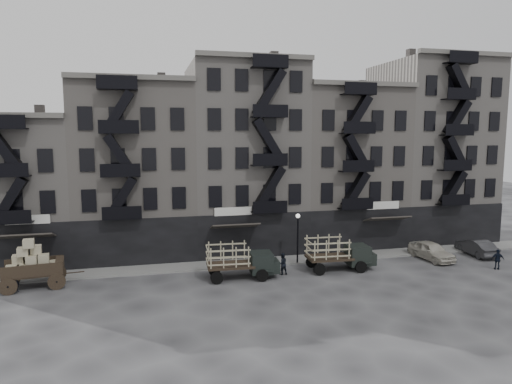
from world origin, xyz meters
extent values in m
plane|color=#38383A|center=(0.00, 0.00, 0.00)|extent=(140.00, 140.00, 0.00)
cube|color=slate|center=(0.00, 3.75, 0.07)|extent=(55.00, 2.50, 0.15)
cube|color=gray|center=(-20.00, 10.00, 6.00)|extent=(10.00, 10.00, 12.00)
cube|color=black|center=(-20.00, 5.05, 2.00)|extent=(10.00, 0.35, 4.00)
cube|color=#4C4744|center=(-17.50, 10.00, 12.60)|extent=(0.70, 0.70, 1.20)
cube|color=gray|center=(-10.00, 10.00, 7.50)|extent=(10.00, 10.00, 15.00)
cube|color=black|center=(-10.00, 5.05, 2.00)|extent=(10.00, 0.35, 4.00)
cube|color=#595651|center=(-10.00, 4.85, 15.20)|extent=(10.00, 0.50, 0.40)
cube|color=#4C4744|center=(-13.00, 10.00, 15.60)|extent=(0.70, 0.70, 1.20)
cube|color=#4C4744|center=(-7.50, 10.00, 15.60)|extent=(0.70, 0.70, 1.20)
cube|color=gray|center=(0.00, 10.00, 8.50)|extent=(10.00, 10.00, 17.00)
cube|color=black|center=(0.00, 5.05, 2.00)|extent=(10.00, 0.35, 4.00)
cube|color=#595651|center=(0.00, 4.85, 17.20)|extent=(10.00, 0.50, 0.40)
cube|color=#4C4744|center=(-3.00, 10.00, 17.60)|extent=(0.70, 0.70, 1.20)
cube|color=#4C4744|center=(2.50, 10.00, 17.60)|extent=(0.70, 0.70, 1.20)
cube|color=gray|center=(10.00, 10.00, 7.50)|extent=(10.00, 10.00, 15.00)
cube|color=black|center=(10.00, 5.05, 2.00)|extent=(10.00, 0.35, 4.00)
cube|color=#595651|center=(10.00, 4.85, 15.20)|extent=(10.00, 0.50, 0.40)
cube|color=#4C4744|center=(7.00, 10.00, 15.60)|extent=(0.70, 0.70, 1.20)
cube|color=#4C4744|center=(12.50, 10.00, 15.60)|extent=(0.70, 0.70, 1.20)
cube|color=gray|center=(20.00, 10.00, 9.00)|extent=(10.00, 10.00, 18.00)
cube|color=black|center=(20.00, 5.05, 2.00)|extent=(10.00, 0.35, 4.00)
cube|color=#595651|center=(20.00, 4.85, 18.20)|extent=(10.00, 0.50, 0.40)
cube|color=#4C4744|center=(17.00, 10.00, 18.60)|extent=(0.70, 0.70, 1.20)
cube|color=#4C4744|center=(22.50, 10.00, 18.60)|extent=(0.70, 0.70, 1.20)
cylinder|color=black|center=(3.00, 2.60, 2.00)|extent=(0.14, 0.14, 4.00)
sphere|color=silver|center=(3.00, 2.60, 4.10)|extent=(0.36, 0.36, 0.36)
cube|color=black|center=(-17.00, 1.42, 1.08)|extent=(4.12, 2.55, 0.22)
cylinder|color=black|center=(-18.36, 0.15, 0.59)|extent=(1.19, 0.27, 1.19)
cylinder|color=black|center=(-18.64, 2.29, 0.59)|extent=(1.19, 0.27, 1.19)
cylinder|color=black|center=(-15.36, 0.55, 0.59)|extent=(1.19, 0.27, 1.19)
cylinder|color=black|center=(-15.65, 2.69, 0.59)|extent=(1.19, 0.27, 1.19)
cube|color=black|center=(-15.29, 1.65, 1.51)|extent=(0.77, 1.78, 0.86)
cube|color=black|center=(-3.15, 0.06, 1.07)|extent=(3.57, 2.24, 0.18)
cube|color=black|center=(-0.82, -0.08, 1.17)|extent=(1.74, 1.93, 1.52)
cube|color=black|center=(0.10, -0.14, 0.86)|extent=(0.90, 1.57, 0.91)
cylinder|color=black|center=(-0.98, -1.09, 0.46)|extent=(0.93, 0.28, 0.91)
cylinder|color=black|center=(-0.86, 0.94, 0.46)|extent=(0.93, 0.28, 0.91)
cylinder|color=black|center=(-4.33, -0.88, 0.46)|extent=(0.93, 0.28, 0.91)
cylinder|color=black|center=(-4.20, 1.15, 0.46)|extent=(0.93, 0.28, 0.91)
cube|color=black|center=(4.86, 0.29, 1.08)|extent=(3.61, 2.24, 0.19)
cube|color=black|center=(7.23, 0.16, 1.18)|extent=(1.74, 1.94, 1.54)
cube|color=black|center=(8.15, 0.11, 0.87)|extent=(0.91, 1.59, 0.93)
cylinder|color=black|center=(7.07, -0.86, 0.46)|extent=(0.94, 0.28, 0.93)
cylinder|color=black|center=(7.18, 1.19, 0.46)|extent=(0.94, 0.28, 0.93)
cylinder|color=black|center=(3.68, -0.68, 0.46)|extent=(0.94, 0.28, 0.93)
cylinder|color=black|center=(3.79, 1.38, 0.46)|extent=(0.94, 0.28, 0.93)
imported|color=#B7B2A4|center=(14.71, 1.21, 0.78)|extent=(2.27, 4.73, 1.56)
imported|color=#29292B|center=(19.50, 1.51, 0.73)|extent=(1.92, 4.57, 1.47)
imported|color=black|center=(-18.01, 0.70, 0.84)|extent=(0.69, 0.73, 1.68)
imported|color=black|center=(0.95, 0.23, 0.84)|extent=(0.90, 0.74, 1.69)
imported|color=black|center=(18.13, -2.59, 0.82)|extent=(1.04, 0.78, 1.65)
camera|label=1|loc=(-9.07, -32.55, 10.84)|focal=32.00mm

